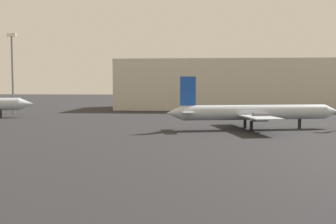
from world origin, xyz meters
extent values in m
cylinder|color=#B2BCCC|center=(13.79, 57.98, 2.96)|extent=(25.55, 7.96, 2.60)
cone|color=#B2BCCC|center=(27.68, 61.00, 2.96)|extent=(3.34, 3.14, 2.60)
cone|color=#B2BCCC|center=(-0.11, 54.97, 2.96)|extent=(3.34, 3.14, 2.60)
cube|color=#B2BCCC|center=(12.54, 57.71, 2.57)|extent=(8.59, 20.71, 0.20)
cube|color=#B2BCCC|center=(1.70, 55.36, 3.22)|extent=(3.45, 7.28, 0.13)
cube|color=#1947B2|center=(2.10, 55.45, 6.70)|extent=(2.66, 0.81, 4.89)
cylinder|color=#4C4C54|center=(12.47, 61.63, 2.44)|extent=(2.77, 2.00, 1.50)
cylinder|color=#4C4C54|center=(14.10, 54.12, 2.44)|extent=(2.77, 2.00, 1.50)
cube|color=black|center=(21.79, 59.72, 0.83)|extent=(0.50, 0.50, 1.66)
cube|color=black|center=(12.18, 59.34, 0.83)|extent=(0.50, 0.50, 1.66)
cube|color=black|center=(12.89, 56.08, 0.83)|extent=(0.50, 0.50, 1.66)
cone|color=#B2BCCC|center=(-37.10, 79.99, 3.18)|extent=(3.93, 3.74, 2.93)
cube|color=black|center=(-42.66, 78.31, 0.86)|extent=(0.46, 0.46, 1.72)
cylinder|color=slate|center=(-44.83, 89.30, 10.16)|extent=(0.50, 0.50, 20.31)
cube|color=#F2EACC|center=(-44.83, 89.30, 20.71)|extent=(2.40, 0.50, 0.80)
cube|color=beige|center=(17.38, 119.50, 7.76)|extent=(78.41, 27.31, 15.53)
camera|label=1|loc=(4.01, -12.48, 7.76)|focal=42.81mm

